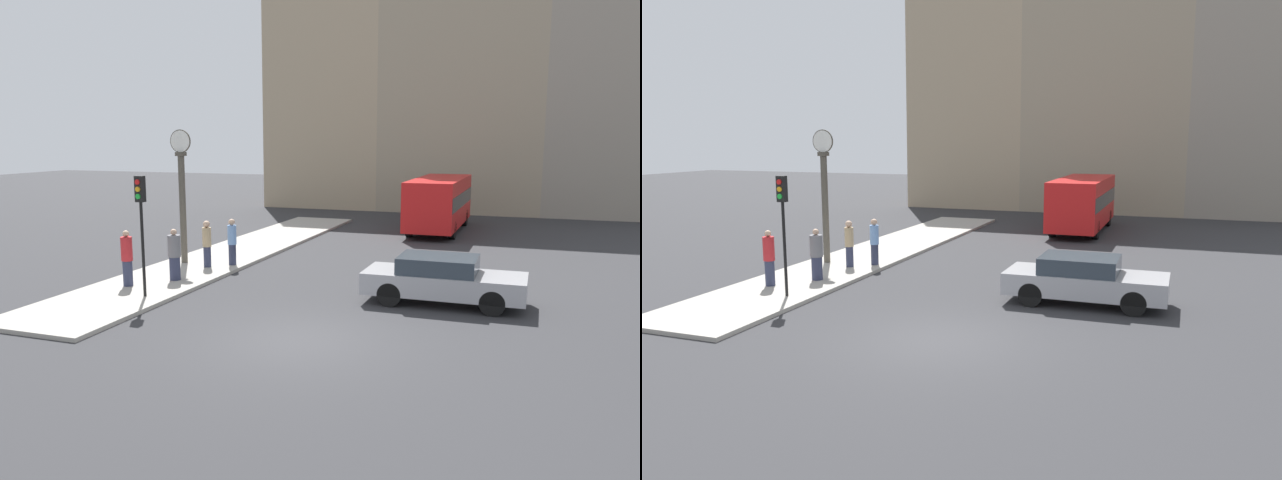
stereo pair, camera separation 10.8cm
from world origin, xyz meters
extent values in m
plane|color=#2D2D30|center=(0.00, 0.00, 0.00)|extent=(120.00, 120.00, 0.00)
cube|color=#A39E93|center=(-6.54, 9.38, 0.06)|extent=(3.31, 22.75, 0.12)
cube|color=tan|center=(-8.80, 28.42, 7.43)|extent=(7.98, 5.00, 14.85)
cube|color=gray|center=(0.25, 28.42, 8.83)|extent=(10.14, 5.00, 17.65)
cube|color=gray|center=(9.06, 28.42, 8.54)|extent=(7.47, 5.00, 17.07)
cube|color=#9E9EA3|center=(2.80, 4.48, 0.61)|extent=(4.62, 1.84, 0.63)
cube|color=#2D3842|center=(2.61, 4.48, 1.17)|extent=(2.22, 1.66, 0.48)
cylinder|color=black|center=(4.23, 5.30, 0.35)|extent=(0.70, 0.22, 0.70)
cylinder|color=black|center=(4.23, 3.67, 0.35)|extent=(0.70, 0.22, 0.70)
cylinder|color=black|center=(1.37, 5.30, 0.35)|extent=(0.70, 0.22, 0.70)
cylinder|color=black|center=(1.37, 3.67, 0.35)|extent=(0.70, 0.22, 0.70)
cube|color=red|center=(0.41, 18.70, 1.54)|extent=(2.35, 7.64, 2.37)
cube|color=#1E232D|center=(0.41, 18.70, 1.69)|extent=(2.37, 7.49, 0.71)
cylinder|color=black|center=(1.44, 21.07, 0.45)|extent=(0.28, 0.90, 0.90)
cylinder|color=black|center=(-0.63, 21.07, 0.45)|extent=(0.28, 0.90, 0.90)
cylinder|color=black|center=(1.44, 16.33, 0.45)|extent=(0.28, 0.90, 0.90)
cylinder|color=black|center=(-0.63, 16.33, 0.45)|extent=(0.28, 0.90, 0.90)
cylinder|color=black|center=(-5.68, 1.92, 1.53)|extent=(0.09, 0.09, 2.83)
cube|color=black|center=(-5.68, 1.92, 3.33)|extent=(0.26, 0.20, 0.76)
cylinder|color=red|center=(-5.68, 1.80, 3.54)|extent=(0.15, 0.04, 0.15)
cylinder|color=orange|center=(-5.68, 1.80, 3.33)|extent=(0.15, 0.04, 0.15)
cylinder|color=green|center=(-5.68, 1.80, 3.12)|extent=(0.15, 0.04, 0.15)
cylinder|color=#4C473D|center=(-7.28, 6.71, 2.12)|extent=(0.24, 0.24, 4.00)
cube|color=#4C473D|center=(-7.28, 6.71, 4.20)|extent=(0.31, 0.31, 0.14)
cylinder|color=#4C473D|center=(-7.28, 6.71, 4.66)|extent=(0.85, 0.04, 0.85)
cylinder|color=white|center=(-7.28, 6.71, 4.66)|extent=(0.79, 0.06, 0.79)
cylinder|color=#2D334C|center=(-6.01, 4.07, 0.51)|extent=(0.36, 0.36, 0.78)
cylinder|color=slate|center=(-6.01, 4.07, 1.26)|extent=(0.42, 0.42, 0.73)
sphere|color=tan|center=(-6.01, 4.07, 1.73)|extent=(0.21, 0.21, 0.21)
cylinder|color=#2D334C|center=(-6.05, 6.29, 0.50)|extent=(0.27, 0.27, 0.75)
cylinder|color=tan|center=(-6.05, 6.29, 1.22)|extent=(0.32, 0.32, 0.70)
sphere|color=tan|center=(-6.05, 6.29, 1.70)|extent=(0.25, 0.25, 0.25)
cylinder|color=#2D334C|center=(-6.96, 2.84, 0.53)|extent=(0.30, 0.30, 0.82)
cylinder|color=red|center=(-6.96, 2.84, 1.32)|extent=(0.36, 0.36, 0.76)
sphere|color=tan|center=(-6.96, 2.84, 1.81)|extent=(0.21, 0.21, 0.21)
cylinder|color=#2D334C|center=(-5.37, 6.95, 0.50)|extent=(0.28, 0.28, 0.76)
cylinder|color=#729ED8|center=(-5.37, 6.95, 1.24)|extent=(0.33, 0.33, 0.71)
sphere|color=tan|center=(-5.37, 6.95, 1.72)|extent=(0.24, 0.24, 0.24)
camera|label=1|loc=(5.33, -13.38, 4.84)|focal=35.00mm
camera|label=2|loc=(5.43, -13.35, 4.84)|focal=35.00mm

